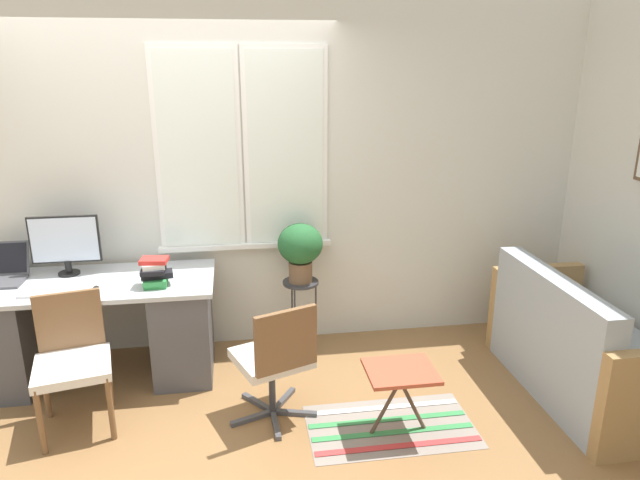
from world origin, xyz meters
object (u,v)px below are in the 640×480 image
office_chair_swivel (276,359)px  couch_loveseat (579,352)px  book_stack (155,273)px  keyboard (51,293)px  folding_stool (401,375)px  desk_chair_wooden (72,358)px  potted_plant (300,247)px  laptop (3,273)px  monitor (65,243)px  plant_stand (301,289)px  mouse (96,289)px

office_chair_swivel → couch_loveseat: 2.09m
book_stack → couch_loveseat: 2.96m
office_chair_swivel → keyboard: bearing=-41.1°
office_chair_swivel → couch_loveseat: size_ratio=0.56×
office_chair_swivel → folding_stool: office_chair_swivel is taller
desk_chair_wooden → potted_plant: size_ratio=1.81×
laptop → folding_stool: (2.57, -1.08, -0.40)m
monitor → book_stack: bearing=-26.8°
keyboard → folding_stool: 2.34m
monitor → laptop: bearing=-171.1°
laptop → folding_stool: laptop is taller
monitor → office_chair_swivel: size_ratio=0.58×
monitor → book_stack: size_ratio=2.13×
monitor → plant_stand: size_ratio=0.81×
potted_plant → keyboard: bearing=-167.4°
keyboard → plant_stand: bearing=12.6°
mouse → desk_chair_wooden: size_ratio=0.09×
folding_stool → couch_loveseat: bearing=10.8°
desk_chair_wooden → couch_loveseat: couch_loveseat is taller
book_stack → potted_plant: (1.04, 0.34, 0.02)m
laptop → folding_stool: size_ratio=0.76×
mouse → couch_loveseat: couch_loveseat is taller
book_stack → plant_stand: 1.13m
plant_stand → potted_plant: potted_plant is taller
office_chair_swivel → potted_plant: (0.27, 0.91, 0.43)m
laptop → couch_loveseat: laptop is taller
keyboard → plant_stand: keyboard is taller
folding_stool → plant_stand: bearing=112.1°
potted_plant → plant_stand: bearing=180.0°
folding_stool → keyboard: bearing=160.4°
monitor → office_chair_swivel: bearing=-32.5°
keyboard → plant_stand: (1.71, 0.38, -0.23)m
book_stack → laptop: bearing=166.2°
desk_chair_wooden → couch_loveseat: size_ratio=0.56×
monitor → keyboard: 0.44m
laptop → book_stack: bearing=-13.8°
desk_chair_wooden → office_chair_swivel: 1.26m
laptop → keyboard: 0.50m
monitor → office_chair_swivel: (1.42, -0.90, -0.55)m
couch_loveseat → mouse: bearing=80.9°
monitor → potted_plant: (1.68, 0.01, -0.12)m
desk_chair_wooden → book_stack: bearing=29.0°
keyboard → mouse: size_ratio=5.41×
laptop → book_stack: 1.10m
potted_plant → folding_stool: potted_plant is taller
laptop → office_chair_swivel: (1.83, -0.84, -0.36)m
monitor → potted_plant: 1.69m
mouse → office_chair_swivel: bearing=-24.9°
laptop → plant_stand: laptop is taller
laptop → monitor: size_ratio=0.71×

